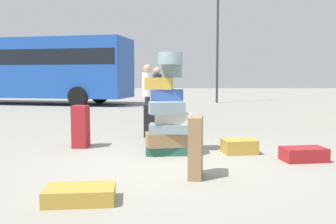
# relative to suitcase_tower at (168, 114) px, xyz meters

# --- Properties ---
(ground_plane) EXTENTS (80.00, 80.00, 0.00)m
(ground_plane) POSITION_rel_suitcase_tower_xyz_m (0.03, -0.55, -0.68)
(ground_plane) COLOR gray
(suitcase_tower) EXTENTS (0.80, 0.66, 1.72)m
(suitcase_tower) POSITION_rel_suitcase_tower_xyz_m (0.00, 0.00, 0.00)
(suitcase_tower) COLOR #26594C
(suitcase_tower) RESTS_ON ground
(suitcase_black_white_trunk) EXTENTS (0.29, 0.36, 0.71)m
(suitcase_black_white_trunk) POSITION_rel_suitcase_tower_xyz_m (-0.38, 1.88, -0.33)
(suitcase_black_white_trunk) COLOR black
(suitcase_black_white_trunk) RESTS_ON ground
(suitcase_tan_left_side) EXTENTS (0.76, 0.49, 0.16)m
(suitcase_tan_left_side) POSITION_rel_suitcase_tower_xyz_m (-0.94, -2.44, -0.60)
(suitcase_tan_left_side) COLOR #B28C33
(suitcase_tan_left_side) RESTS_ON ground
(suitcase_brown_behind_tower) EXTENTS (0.23, 0.46, 0.80)m
(suitcase_brown_behind_tower) POSITION_rel_suitcase_tower_xyz_m (0.34, -1.47, -0.29)
(suitcase_brown_behind_tower) COLOR olive
(suitcase_brown_behind_tower) RESTS_ON ground
(suitcase_tan_upright_blue) EXTENTS (0.61, 0.49, 0.24)m
(suitcase_tan_upright_blue) POSITION_rel_suitcase_tower_xyz_m (1.22, 0.05, -0.56)
(suitcase_tan_upright_blue) COLOR #B28C33
(suitcase_tan_upright_blue) RESTS_ON ground
(suitcase_maroon_foreground_near) EXTENTS (0.29, 0.35, 0.78)m
(suitcase_maroon_foreground_near) POSITION_rel_suitcase_tower_xyz_m (-1.63, 0.61, -0.29)
(suitcase_maroon_foreground_near) COLOR maroon
(suitcase_maroon_foreground_near) RESTS_ON ground
(suitcase_maroon_right_side) EXTENTS (0.71, 0.48, 0.21)m
(suitcase_maroon_right_side) POSITION_rel_suitcase_tower_xyz_m (2.11, -0.55, -0.58)
(suitcase_maroon_right_side) COLOR maroon
(suitcase_maroon_right_side) RESTS_ON ground
(suitcase_black_foreground_far) EXTENTS (0.66, 0.57, 0.31)m
(suitcase_black_foreground_far) POSITION_rel_suitcase_tower_xyz_m (-0.01, 0.84, -0.53)
(suitcase_black_foreground_far) COLOR black
(suitcase_black_foreground_far) RESTS_ON ground
(person_bearded_onlooker) EXTENTS (0.30, 0.33, 1.62)m
(person_bearded_onlooker) POSITION_rel_suitcase_tower_xyz_m (-0.32, 5.19, 0.28)
(person_bearded_onlooker) COLOR #3F334C
(person_bearded_onlooker) RESTS_ON ground
(person_tourist_with_camera) EXTENTS (0.30, 0.34, 1.66)m
(person_tourist_with_camera) POSITION_rel_suitcase_tower_xyz_m (-0.56, 4.00, 0.30)
(person_tourist_with_camera) COLOR black
(person_tourist_with_camera) RESTS_ON ground
(parked_bus) EXTENTS (10.91, 4.70, 3.15)m
(parked_bus) POSITION_rel_suitcase_tower_xyz_m (-7.08, 12.18, 1.15)
(parked_bus) COLOR #1E4CA5
(parked_bus) RESTS_ON ground
(lamp_post) EXTENTS (0.36, 0.36, 7.26)m
(lamp_post) POSITION_rel_suitcase_tower_xyz_m (2.59, 12.88, 3.94)
(lamp_post) COLOR #333338
(lamp_post) RESTS_ON ground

